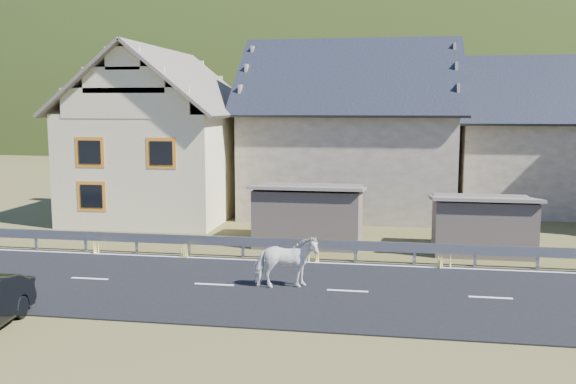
# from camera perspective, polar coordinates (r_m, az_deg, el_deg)

# --- Properties ---
(ground) EXTENTS (160.00, 160.00, 0.00)m
(ground) POSITION_cam_1_polar(r_m,az_deg,el_deg) (18.88, 5.31, -8.86)
(ground) COLOR #393D19
(ground) RESTS_ON ground
(road) EXTENTS (60.00, 7.00, 0.04)m
(road) POSITION_cam_1_polar(r_m,az_deg,el_deg) (18.88, 5.31, -8.81)
(road) COLOR black
(road) RESTS_ON ground
(lane_markings) EXTENTS (60.00, 6.60, 0.01)m
(lane_markings) POSITION_cam_1_polar(r_m,az_deg,el_deg) (18.87, 5.31, -8.73)
(lane_markings) COLOR silver
(lane_markings) RESTS_ON road
(guardrail) EXTENTS (28.10, 0.09, 0.75)m
(guardrail) POSITION_cam_1_polar(r_m,az_deg,el_deg) (22.30, 6.04, -4.80)
(guardrail) COLOR #93969B
(guardrail) RESTS_ON ground
(shed_left) EXTENTS (4.30, 3.30, 2.40)m
(shed_left) POSITION_cam_1_polar(r_m,az_deg,el_deg) (25.14, 1.90, -2.10)
(shed_left) COLOR brown
(shed_left) RESTS_ON ground
(shed_right) EXTENTS (3.80, 2.90, 2.20)m
(shed_right) POSITION_cam_1_polar(r_m,az_deg,el_deg) (24.66, 16.90, -2.86)
(shed_right) COLOR brown
(shed_right) RESTS_ON ground
(house_cream) EXTENTS (7.80, 9.80, 8.30)m
(house_cream) POSITION_cam_1_polar(r_m,az_deg,el_deg) (32.13, -11.09, 5.73)
(house_cream) COLOR beige
(house_cream) RESTS_ON ground
(house_stone_a) EXTENTS (10.80, 9.80, 8.90)m
(house_stone_a) POSITION_cam_1_polar(r_m,az_deg,el_deg) (33.15, 5.63, 6.37)
(house_stone_a) COLOR tan
(house_stone_a) RESTS_ON ground
(house_stone_b) EXTENTS (9.80, 8.80, 8.10)m
(house_stone_b) POSITION_cam_1_polar(r_m,az_deg,el_deg) (35.91, 22.05, 5.31)
(house_stone_b) COLOR tan
(house_stone_b) RESTS_ON ground
(mountain) EXTENTS (440.00, 280.00, 260.00)m
(mountain) POSITION_cam_1_polar(r_m,az_deg,el_deg) (199.71, 10.54, 0.24)
(mountain) COLOR #253011
(mountain) RESTS_ON ground
(conifer_patch) EXTENTS (76.00, 50.00, 28.00)m
(conifer_patch) POSITION_cam_1_polar(r_m,az_deg,el_deg) (139.89, -14.31, 7.70)
(conifer_patch) COLOR black
(conifer_patch) RESTS_ON ground
(horse) EXTENTS (1.28, 1.99, 1.56)m
(horse) POSITION_cam_1_polar(r_m,az_deg,el_deg) (18.91, -0.19, -6.24)
(horse) COLOR white
(horse) RESTS_ON road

